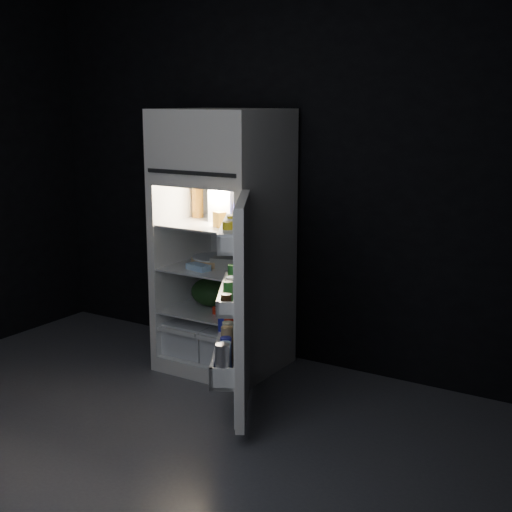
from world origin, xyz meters
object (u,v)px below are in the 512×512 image
Objects in this scene: fridge_door at (237,308)px; milk_jug at (223,204)px; yogurt_tray at (233,311)px; refrigerator at (225,232)px; egg_carton at (233,263)px.

milk_jug is at bearing 129.32° from fridge_door.
milk_jug is at bearing 139.71° from yogurt_tray.
refrigerator reaches higher than milk_jug.
refrigerator reaches higher than yogurt_tray.
refrigerator is at bearing -50.68° from milk_jug.
refrigerator is at bearing 135.96° from egg_carton.
fridge_door is at bearing -70.20° from egg_carton.
egg_carton is 0.32m from yogurt_tray.
fridge_door reaches higher than milk_jug.
fridge_door is at bearing -63.35° from milk_jug.
refrigerator is 7.39× the size of yogurt_tray.
fridge_door is 0.80m from egg_carton.
fridge_door is 5.07× the size of yogurt_tray.
yogurt_tray is (0.15, -0.13, -0.50)m from refrigerator.
refrigerator is at bearing 128.81° from fridge_door.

